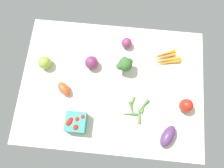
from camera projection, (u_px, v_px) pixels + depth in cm
name	position (u px, v px, depth cm)	size (l,w,h in cm)	color
tablecloth	(112.00, 85.00, 125.67)	(104.00, 76.00, 2.00)	beige
eggplant	(168.00, 136.00, 113.76)	(12.43, 6.23, 6.23)	#543265
bell_pepper_red	(186.00, 106.00, 117.00)	(7.31, 7.31, 8.71)	red
carrot_bunch	(165.00, 59.00, 127.94)	(17.84, 11.90, 2.66)	orange
roma_tomato	(64.00, 89.00, 121.38)	(8.88, 5.24, 5.24)	#E45128
berry_basket	(76.00, 122.00, 114.94)	(10.65, 10.65, 7.88)	teal
red_onion_center	(91.00, 63.00, 124.45)	(7.55, 7.55, 7.55)	#792E5B
broccoli_head	(125.00, 64.00, 121.33)	(9.10, 8.83, 10.64)	#9ED287
heirloom_tomato_green	(45.00, 63.00, 124.53)	(7.44, 7.44, 7.44)	#8BB73B
red_onion_near_basket	(127.00, 43.00, 128.66)	(6.14, 6.14, 6.14)	#84325B
okra_pile	(137.00, 110.00, 119.81)	(15.65, 14.76, 1.92)	#487E41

